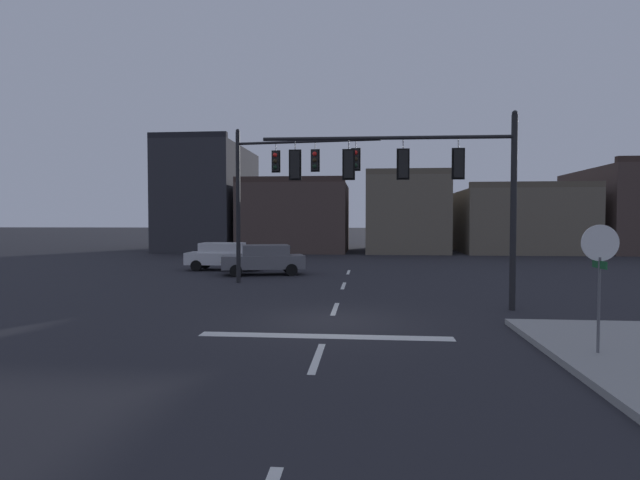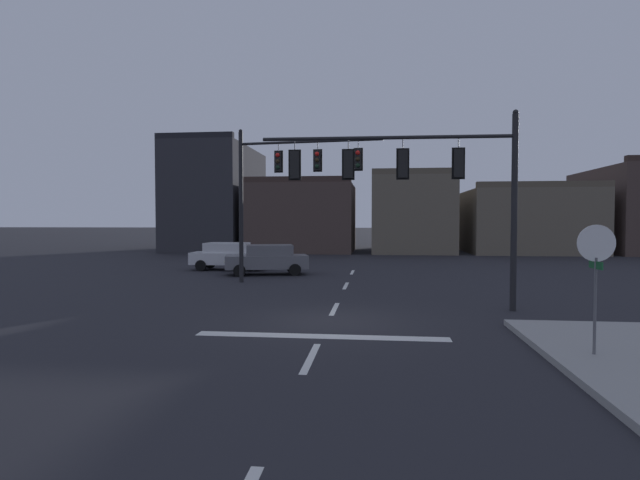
% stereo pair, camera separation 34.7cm
% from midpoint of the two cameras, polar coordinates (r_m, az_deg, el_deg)
% --- Properties ---
extents(ground_plane, '(400.00, 400.00, 0.00)m').
position_cam_midpoint_polar(ground_plane, '(14.91, 1.67, -9.08)').
color(ground_plane, '#232328').
extents(stop_bar_paint, '(6.40, 0.50, 0.01)m').
position_cam_midpoint_polar(stop_bar_paint, '(12.96, 0.91, -10.78)').
color(stop_bar_paint, silver).
rests_on(stop_bar_paint, ground).
extents(lane_centreline, '(0.16, 26.40, 0.01)m').
position_cam_midpoint_polar(lane_centreline, '(16.87, 2.24, -7.74)').
color(lane_centreline, silver).
rests_on(lane_centreline, ground).
extents(signal_mast_near_side, '(8.26, 0.47, 6.46)m').
position_cam_midpoint_polar(signal_mast_near_side, '(16.97, 12.00, 7.12)').
color(signal_mast_near_side, black).
rests_on(signal_mast_near_side, ground).
extents(signal_mast_far_side, '(6.74, 0.96, 7.20)m').
position_cam_midpoint_polar(signal_mast_far_side, '(23.52, -3.67, 7.05)').
color(signal_mast_far_side, black).
rests_on(signal_mast_far_side, ground).
extents(stop_sign, '(0.76, 0.64, 2.83)m').
position_cam_midpoint_polar(stop_sign, '(11.94, 29.35, -1.77)').
color(stop_sign, '#56565B').
rests_on(stop_sign, ground).
extents(car_lot_nearside, '(4.48, 1.96, 1.61)m').
position_cam_midpoint_polar(car_lot_nearside, '(30.48, -9.91, -1.72)').
color(car_lot_nearside, silver).
rests_on(car_lot_nearside, ground).
extents(car_lot_middle, '(4.72, 2.90, 1.61)m').
position_cam_midpoint_polar(car_lot_middle, '(27.51, -5.58, -2.12)').
color(car_lot_middle, slate).
rests_on(car_lot_middle, ground).
extents(building_row, '(52.23, 13.28, 10.71)m').
position_cam_midpoint_polar(building_row, '(49.82, 14.08, 3.15)').
color(building_row, '#2D2D33').
rests_on(building_row, ground).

